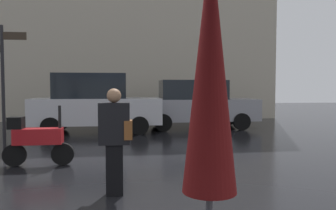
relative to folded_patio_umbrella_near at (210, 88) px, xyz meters
The scene contains 6 objects.
folded_patio_umbrella_near is the anchor object (origin of this frame).
pedestrian_with_bag 3.31m from the folded_patio_umbrella_near, 100.53° to the left, with size 0.49×0.24×1.59m.
parked_scooter 5.77m from the folded_patio_umbrella_near, 113.44° to the left, with size 1.41×0.32×1.23m.
parked_car_left 10.30m from the folded_patio_umbrella_near, 98.47° to the left, with size 4.48×1.93×2.10m.
parked_car_right 11.10m from the folded_patio_umbrella_near, 77.92° to the left, with size 4.58×1.84×1.89m.
street_signpost 7.37m from the folded_patio_umbrella_near, 117.04° to the left, with size 1.08×0.08×3.08m.
Camera 1 is at (0.56, -2.23, 1.60)m, focal length 34.54 mm.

